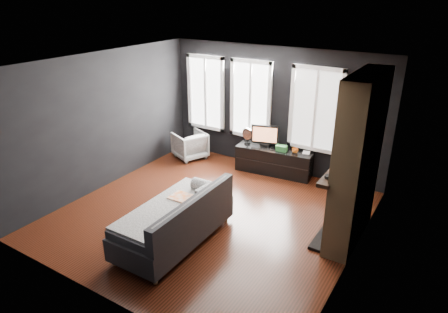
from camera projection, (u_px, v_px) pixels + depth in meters
The scene contains 18 objects.
floor at pixel (211, 214), 7.23m from camera, with size 5.00×5.00×0.00m, color black.
ceiling at pixel (208, 64), 6.18m from camera, with size 5.00×5.00×0.00m, color white.
wall_back at pixel (274, 110), 8.66m from camera, with size 5.00×0.02×2.70m, color black.
wall_left at pixel (105, 121), 7.92m from camera, with size 0.02×5.00×2.70m, color black.
wall_right at pixel (360, 179), 5.48m from camera, with size 0.02×5.00×2.70m, color black.
windows at pixel (256, 60), 8.45m from camera, with size 4.00×0.16×1.76m, color white, non-canonical shape.
fireplace at pixel (357, 161), 6.05m from camera, with size 0.70×1.62×2.70m, color #93724C, non-canonical shape.
sofa at pixel (174, 217), 6.28m from camera, with size 1.05×2.09×0.90m, color #252527, non-canonical shape.
stripe_pillow at pixel (204, 196), 6.49m from camera, with size 0.08×0.35×0.35m, color gray.
armchair at pixel (190, 144), 9.54m from camera, with size 0.68×0.64×0.70m, color silver.
media_console at pixel (274, 160), 8.77m from camera, with size 1.66×0.52×0.57m, color black, non-canonical shape.
monitor at pixel (265, 134), 8.68m from camera, with size 0.61×0.13×0.55m, color black, non-canonical shape.
desk_fan at pixel (247, 136), 8.85m from camera, with size 0.27×0.27×0.38m, color gray, non-canonical shape.
mug at pixel (295, 150), 8.40m from camera, with size 0.13×0.10×0.13m, color orange.
book at pixel (303, 148), 8.40m from camera, with size 0.15×0.02×0.20m, color beige.
storage_box at pixel (282, 148), 8.50m from camera, with size 0.23×0.14×0.12m, color #28672E.
mantel_vase at pixel (349, 150), 6.53m from camera, with size 0.20×0.21×0.20m, color gold.
mantel_clock at pixel (329, 177), 5.78m from camera, with size 0.13×0.13×0.04m, color black.
Camera 1 is at (3.51, -5.18, 3.76)m, focal length 32.00 mm.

